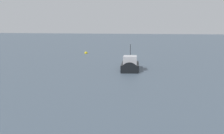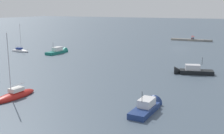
{
  "view_description": "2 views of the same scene",
  "coord_description": "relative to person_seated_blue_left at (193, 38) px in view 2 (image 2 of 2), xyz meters",
  "views": [
    {
      "loc": [
        29.13,
        44.54,
        5.39
      ],
      "look_at": [
        3.87,
        35.83,
        2.06
      ],
      "focal_mm": 50.53,
      "sensor_mm": 36.0,
      "label": 1
    },
    {
      "loc": [
        -18.33,
        87.62,
        12.41
      ],
      "look_at": [
        5.0,
        38.0,
        0.86
      ],
      "focal_mm": 45.51,
      "sensor_mm": 36.0,
      "label": 2
    }
  ],
  "objects": [
    {
      "name": "sailboat_red_near",
      "position": [
        10.87,
        80.73,
        -0.62
      ],
      "size": [
        2.57,
        7.19,
        9.49
      ],
      "rotation": [
        0.0,
        0.0,
        6.2
      ],
      "color": "red",
      "rests_on": "ground_plane"
    },
    {
      "name": "motorboat_navy_far",
      "position": [
        -7.5,
        77.53,
        -0.58
      ],
      "size": [
        2.32,
        6.63,
        3.67
      ],
      "rotation": [
        0.0,
        0.0,
        3.09
      ],
      "color": "navy",
      "rests_on": "ground_plane"
    },
    {
      "name": "seawall_pier",
      "position": [
        0.74,
        -0.06,
        -0.61
      ],
      "size": [
        15.19,
        1.75,
        0.72
      ],
      "color": "slate",
      "rests_on": "ground_plane"
    },
    {
      "name": "motorboat_black_mid",
      "position": [
        -8.65,
        55.34,
        -0.54
      ],
      "size": [
        7.55,
        3.97,
        4.05
      ],
      "rotation": [
        0.0,
        0.0,
        4.97
      ],
      "color": "black",
      "rests_on": "ground_plane"
    },
    {
      "name": "person_seated_blue_left",
      "position": [
        0.0,
        0.0,
        0.0
      ],
      "size": [
        0.44,
        0.64,
        0.73
      ],
      "rotation": [
        0.0,
        0.0,
        -0.1
      ],
      "color": "#1E2333",
      "rests_on": "seawall_pier"
    },
    {
      "name": "motorboat_teal_near",
      "position": [
        28.65,
        45.66,
        -0.54
      ],
      "size": [
        2.58,
        7.38,
        4.09
      ],
      "rotation": [
        0.0,
        0.0,
        3.09
      ],
      "color": "#197266",
      "rests_on": "ground_plane"
    },
    {
      "name": "sailboat_white_far",
      "position": [
        40.17,
        48.09,
        -0.67
      ],
      "size": [
        6.15,
        1.95,
        8.29
      ],
      "rotation": [
        0.0,
        0.0,
        1.54
      ],
      "color": "silver",
      "rests_on": "ground_plane"
    },
    {
      "name": "umbrella_open_red",
      "position": [
        0.27,
        -0.11,
        0.87
      ],
      "size": [
        1.42,
        1.42,
        1.3
      ],
      "color": "black",
      "rests_on": "seawall_pier"
    },
    {
      "name": "person_seated_maroon_right",
      "position": [
        0.56,
        0.02,
        0.0
      ],
      "size": [
        0.44,
        0.64,
        0.73
      ],
      "rotation": [
        0.0,
        0.0,
        -0.1
      ],
      "color": "#1E2333",
      "rests_on": "seawall_pier"
    },
    {
      "name": "ground_plane",
      "position": [
        0.74,
        21.65,
        -0.97
      ],
      "size": [
        500.0,
        500.0,
        0.0
      ],
      "primitive_type": "plane",
      "color": "#475666"
    }
  ]
}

